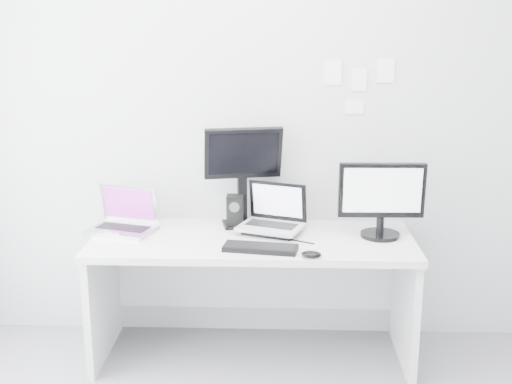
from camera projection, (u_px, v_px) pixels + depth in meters
back_wall at (255, 119)px, 3.83m from camera, size 3.60×0.00×3.60m
desk at (253, 298)px, 3.73m from camera, size 1.80×0.70×0.73m
macbook at (121, 209)px, 3.71m from camera, size 0.42×0.36×0.27m
speaker at (235, 211)px, 3.82m from camera, size 0.12×0.12×0.19m
dell_laptop at (271, 209)px, 3.68m from camera, size 0.42×0.37×0.29m
rear_monitor at (243, 175)px, 3.79m from camera, size 0.47×0.25×0.61m
samsung_monitor at (382, 199)px, 3.61m from camera, size 0.48×0.23×0.44m
keyboard at (260, 248)px, 3.44m from camera, size 0.41×0.20×0.03m
mouse at (311, 254)px, 3.33m from camera, size 0.12×0.09×0.03m
wall_note_0 at (333, 72)px, 3.74m from camera, size 0.10×0.00×0.14m
wall_note_1 at (359, 79)px, 3.74m from camera, size 0.09×0.00×0.13m
wall_note_2 at (386, 71)px, 3.72m from camera, size 0.10×0.00×0.14m
wall_note_3 at (354, 107)px, 3.78m from camera, size 0.11×0.00×0.08m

